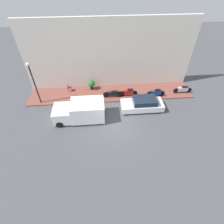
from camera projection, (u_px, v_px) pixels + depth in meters
name	position (u px, v px, depth m)	size (l,w,h in m)	color
ground_plane	(115.00, 125.00, 15.75)	(60.00, 60.00, 0.00)	#47474C
sidewalk	(111.00, 93.00, 19.27)	(3.02, 17.56, 0.12)	brown
building_facade	(110.00, 55.00, 18.04)	(0.30, 17.56, 7.38)	silver
parked_car	(143.00, 104.00, 16.98)	(1.69, 4.06, 1.30)	silver
delivery_van	(80.00, 111.00, 15.76)	(2.07, 4.56, 1.88)	white
motorcycle_black	(113.00, 94.00, 18.38)	(0.30, 2.12, 0.76)	black
motorcycle_blue	(156.00, 93.00, 18.42)	(0.30, 1.93, 0.89)	navy
scooter_silver	(183.00, 89.00, 18.95)	(0.30, 2.03, 0.81)	#B7B7BF
motorcycle_red	(129.00, 92.00, 18.54)	(0.30, 1.86, 0.84)	#B21E1E
streetlamp	(32.00, 77.00, 15.99)	(0.35, 0.35, 4.41)	black
potted_plant	(91.00, 84.00, 19.32)	(0.75, 0.75, 1.08)	black
cafe_chair	(69.00, 87.00, 19.13)	(0.40, 0.40, 0.89)	#D8338C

